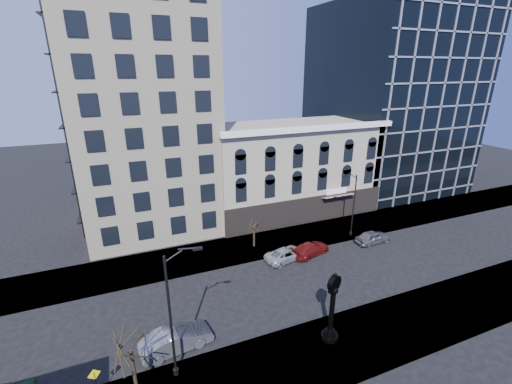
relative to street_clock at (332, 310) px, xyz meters
name	(u,v)px	position (x,y,z in m)	size (l,w,h in m)	color
ground	(252,294)	(-3.28, 7.10, -2.63)	(160.00, 160.00, 0.00)	black
sidewalk_far	(225,251)	(-3.28, 15.10, -2.57)	(160.00, 6.00, 0.12)	gray
sidewalk_near	(296,361)	(-3.28, -0.90, -2.57)	(160.00, 6.00, 0.12)	gray
cream_tower	(137,63)	(-9.39, 25.99, 16.69)	(15.90, 15.40, 42.50)	beige
victorian_row	(291,169)	(8.72, 22.99, 3.37)	(22.60, 11.19, 12.50)	gray
glass_office	(388,100)	(28.72, 28.01, 11.37)	(20.00, 20.15, 28.00)	black
street_clock	(332,310)	(0.00, 0.00, 0.00)	(1.26, 1.26, 5.55)	black
street_lamp_near	(179,281)	(-10.31, 1.05, 4.46)	(2.39, 0.47, 9.23)	black
street_lamp_far	(352,188)	(11.15, 13.06, 3.47)	(2.05, 0.40, 7.92)	black
bare_tree_near	(129,339)	(-13.40, 0.16, 2.01)	(3.49, 3.49, 5.99)	black
bare_tree_far	(254,224)	(0.04, 14.90, 0.17)	(2.08, 2.08, 3.56)	black
warning_sign	(95,379)	(-15.58, 1.10, -0.97)	(0.71, 0.26, 2.24)	black
car_near_b	(176,339)	(-10.54, 3.34, -1.80)	(1.76, 5.06, 1.67)	#595B60
car_far_a	(286,254)	(2.10, 11.17, -1.99)	(2.13, 4.62, 1.28)	#A5A8AD
car_far_b	(310,249)	(4.96, 11.12, -1.94)	(1.92, 4.73, 1.37)	maroon
car_far_c	(373,237)	(12.94, 10.73, -1.91)	(1.70, 4.22, 1.44)	#595B60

